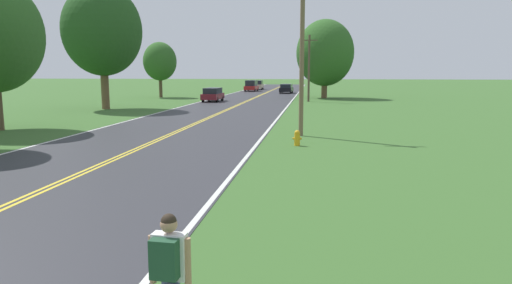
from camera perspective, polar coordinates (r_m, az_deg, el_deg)
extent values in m
cube|color=white|center=(6.10, -10.73, -13.84)|extent=(0.45, 0.21, 0.61)
sphere|color=tan|center=(5.95, -10.84, -10.07)|extent=(0.22, 0.22, 0.22)
sphere|color=#2D2319|center=(5.94, -10.86, -9.72)|extent=(0.20, 0.20, 0.20)
cylinder|color=tan|center=(6.22, -12.82, -14.07)|extent=(0.09, 0.09, 0.64)
cylinder|color=tan|center=(6.04, -8.53, -14.63)|extent=(0.09, 0.09, 0.64)
cube|color=#1E472D|center=(5.94, -11.40, -14.18)|extent=(0.36, 0.20, 0.51)
cylinder|color=gold|center=(21.35, 5.16, 0.27)|extent=(0.27, 0.27, 0.55)
sphere|color=gold|center=(21.31, 5.17, 1.14)|extent=(0.26, 0.26, 0.26)
cylinder|color=gold|center=(21.34, 5.63, 0.42)|extent=(0.08, 0.09, 0.09)
cylinder|color=gold|center=(21.35, 4.70, 0.44)|extent=(0.08, 0.09, 0.09)
cylinder|color=brown|center=(24.48, 5.76, 10.56)|extent=(0.24, 0.24, 8.39)
cylinder|color=brown|center=(52.51, 6.64, 9.11)|extent=(0.24, 0.24, 7.47)
cube|color=brown|center=(52.62, 6.70, 12.52)|extent=(1.80, 0.12, 0.10)
cylinder|color=brown|center=(61.90, -11.83, 6.80)|extent=(0.43, 0.43, 2.87)
ellipsoid|color=#2D5B23|center=(61.88, -11.93, 9.84)|extent=(4.34, 4.34, 4.99)
cylinder|color=brown|center=(44.13, -18.36, 6.57)|extent=(0.70, 0.70, 4.08)
ellipsoid|color=#234C1E|center=(44.25, -18.68, 13.09)|extent=(7.04, 7.04, 8.09)
cylinder|color=brown|center=(59.89, 8.53, 6.72)|extent=(0.73, 0.73, 2.65)
ellipsoid|color=#2D5B23|center=(59.90, 8.63, 10.96)|extent=(7.32, 7.32, 8.42)
cylinder|color=black|center=(54.10, -5.91, 5.50)|extent=(0.21, 0.65, 0.65)
cylinder|color=black|center=(53.72, -4.25, 5.49)|extent=(0.21, 0.65, 0.65)
cylinder|color=black|center=(51.57, -6.64, 5.32)|extent=(0.21, 0.65, 0.65)
cylinder|color=black|center=(51.18, -4.90, 5.32)|extent=(0.21, 0.65, 0.65)
cube|color=maroon|center=(52.62, -5.42, 5.72)|extent=(1.88, 4.27, 0.63)
cube|color=#1E232D|center=(52.59, -5.43, 6.40)|extent=(1.64, 2.99, 0.64)
cylinder|color=black|center=(71.14, 4.38, 6.29)|extent=(0.22, 0.62, 0.61)
cylinder|color=black|center=(71.31, 3.04, 6.31)|extent=(0.22, 0.62, 0.61)
cylinder|color=black|center=(73.76, 4.57, 6.38)|extent=(0.22, 0.62, 0.61)
cylinder|color=black|center=(73.93, 3.28, 6.40)|extent=(0.22, 0.62, 0.61)
cube|color=black|center=(72.52, 3.82, 6.57)|extent=(2.03, 4.32, 0.62)
cube|color=#1E232D|center=(72.50, 3.83, 7.03)|extent=(1.76, 3.04, 0.55)
cylinder|color=black|center=(81.23, -0.99, 6.64)|extent=(0.22, 0.63, 0.63)
cylinder|color=black|center=(80.95, 0.19, 6.63)|extent=(0.22, 0.63, 0.63)
cylinder|color=black|center=(78.35, -1.37, 6.56)|extent=(0.22, 0.63, 0.63)
cylinder|color=black|center=(78.06, -0.14, 6.55)|extent=(0.22, 0.63, 0.63)
cube|color=#A81E1E|center=(79.63, -0.58, 6.80)|extent=(2.02, 4.77, 0.64)
cube|color=#1E232D|center=(79.61, -0.58, 7.38)|extent=(1.76, 3.35, 0.96)
cylinder|color=black|center=(87.95, -0.12, 6.81)|extent=(0.20, 0.61, 0.61)
cylinder|color=black|center=(87.76, 0.87, 6.80)|extent=(0.20, 0.61, 0.61)
cylinder|color=black|center=(85.69, -0.32, 6.75)|extent=(0.20, 0.61, 0.61)
cylinder|color=black|center=(85.50, 0.70, 6.75)|extent=(0.20, 0.61, 0.61)
cube|color=#C1B28E|center=(86.71, 0.28, 6.99)|extent=(1.73, 3.68, 0.72)
cube|color=#1E232D|center=(86.69, 0.28, 7.47)|extent=(1.52, 2.58, 0.72)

